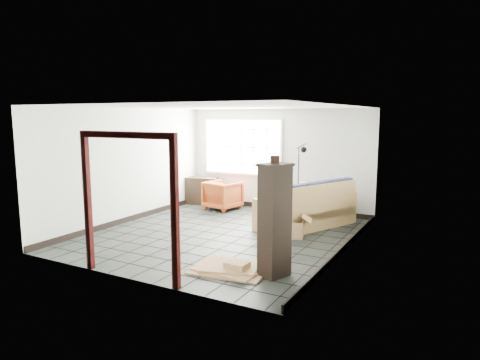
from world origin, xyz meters
The scene contains 15 objects.
ground centered at (0.00, 0.00, 0.00)m, with size 5.50×5.50×0.00m, color black.
room_shell centered at (0.00, 0.03, 1.68)m, with size 5.02×5.52×2.61m.
window_panel centered at (-1.00, 2.70, 1.60)m, with size 2.32×0.08×1.52m.
doorway_trim centered at (0.00, -2.70, 1.38)m, with size 1.80×0.08×2.20m.
futon_sofa centered at (1.35, 1.39, 0.38)m, with size 1.77×2.50×1.04m.
armchair centered at (-1.25, 2.11, 0.41)m, with size 0.79×0.74×0.82m, color brown.
side_table centered at (1.12, 1.70, 0.48)m, with size 0.62×0.62×0.58m.
table_lamp centered at (1.12, 1.66, 0.84)m, with size 0.24×0.24×0.37m.
projector centered at (1.17, 1.66, 0.64)m, with size 0.33×0.27×0.11m.
floor_lamp centered at (0.81, 2.31, 0.95)m, with size 0.47×0.47×1.78m.
console_shelf centered at (-2.15, 2.40, 0.37)m, with size 1.01×0.57×0.74m.
tall_shelf centered at (1.86, -1.59, 0.88)m, with size 0.50×0.56×1.73m.
pot centered at (1.83, -1.52, 1.78)m, with size 0.16×0.16×0.11m.
open_box centered at (1.28, 0.53, 0.17)m, with size 0.91×0.61×0.47m.
cardboard_pile centered at (1.18, -1.72, 0.04)m, with size 1.27×0.97×0.17m.
Camera 1 is at (4.40, -7.33, 2.42)m, focal length 32.00 mm.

